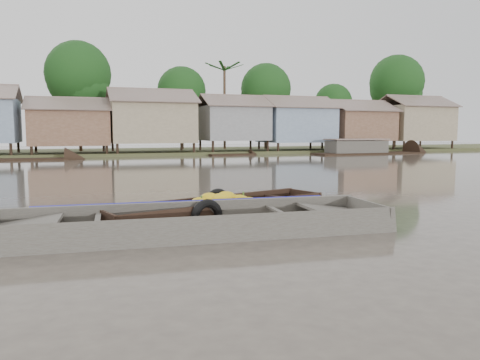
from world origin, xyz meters
name	(u,v)px	position (x,y,z in m)	size (l,w,h in m)	color
ground	(249,224)	(0.00, 0.00, 0.00)	(120.00, 120.00, 0.00)	#4B4239
riverbank	(153,118)	(3.03, 31.86, 3.07)	(120.00, 12.47, 10.22)	#384723
banana_boat	(217,209)	(-0.37, 1.12, 0.16)	(5.68, 2.94, 0.80)	black
viewer_boat	(195,229)	(-1.26, -0.41, 0.06)	(7.73, 2.55, 0.61)	#433F39
distant_boats	(304,153)	(13.61, 24.14, 0.20)	(46.84, 15.84, 1.38)	black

